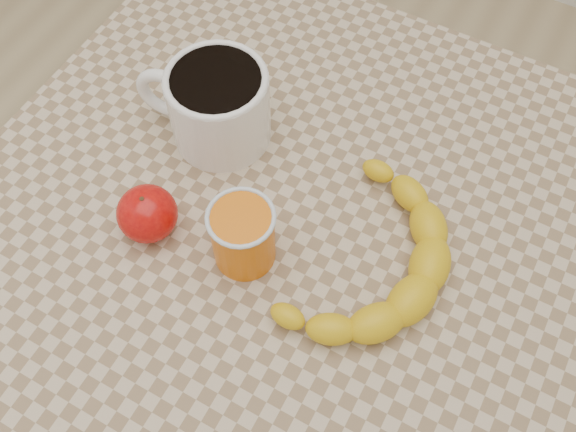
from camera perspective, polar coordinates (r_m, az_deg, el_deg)
The scene contains 6 objects.
ground at distance 1.47m, azimuth 0.00°, elevation -15.30°, with size 3.00×3.00×0.00m, color tan.
table at distance 0.84m, azimuth 0.00°, elevation -3.62°, with size 0.80×0.80×0.75m.
coffee_mug at distance 0.80m, azimuth -6.40°, elevation 9.91°, with size 0.18×0.15×0.11m.
orange_juice_glass at distance 0.71m, azimuth -4.03°, elevation -1.73°, with size 0.08×0.08×0.09m.
apple at distance 0.76m, azimuth -12.40°, elevation 0.20°, with size 0.09×0.09×0.07m.
banana at distance 0.73m, azimuth 7.14°, elevation -3.85°, with size 0.26×0.33×0.05m, color yellow, non-canonical shape.
Camera 1 is at (0.18, -0.33, 1.42)m, focal length 40.00 mm.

